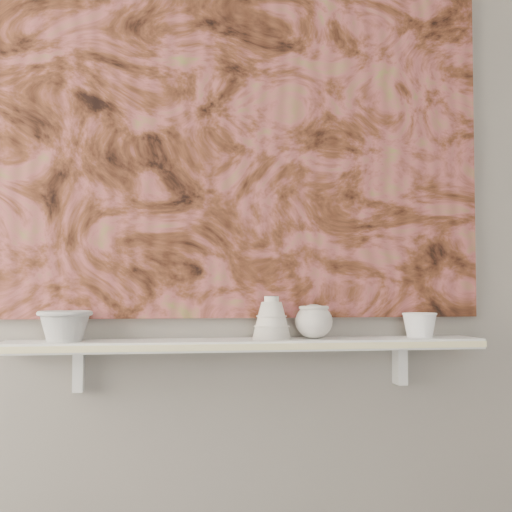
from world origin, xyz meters
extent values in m
plane|color=gray|center=(0.00, 1.60, 1.35)|extent=(3.60, 0.00, 3.60)
cube|color=silver|center=(0.00, 1.51, 0.92)|extent=(1.40, 0.18, 0.03)
cube|color=beige|center=(0.00, 1.41, 0.92)|extent=(1.40, 0.01, 0.02)
cube|color=silver|center=(-0.49, 1.57, 0.84)|extent=(0.03, 0.06, 0.12)
cube|color=silver|center=(0.49, 1.57, 0.84)|extent=(0.03, 0.06, 0.12)
cube|color=brown|center=(0.00, 1.59, 1.54)|extent=(1.50, 0.02, 1.10)
cube|color=black|center=(0.45, 1.57, 1.23)|extent=(0.09, 0.00, 0.08)
camera|label=1|loc=(-0.31, -0.57, 1.08)|focal=50.00mm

